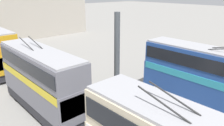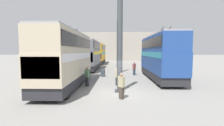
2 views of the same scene
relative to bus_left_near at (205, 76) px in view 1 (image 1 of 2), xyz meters
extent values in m
cylinder|color=#42474C|center=(4.93, 4.70, 0.97)|extent=(0.43, 0.43, 7.63)
cube|color=#333338|center=(4.93, 4.70, -2.81)|extent=(0.78, 0.78, 0.08)
cylinder|color=black|center=(3.56, -1.05, -2.39)|extent=(0.91, 0.30, 0.91)
cylinder|color=black|center=(3.56, 1.05, -2.39)|extent=(0.91, 0.30, 0.91)
cube|color=#28282D|center=(-0.01, 0.00, -2.22)|extent=(9.75, 2.45, 0.76)
cube|color=#234793|center=(-0.01, 0.00, -0.77)|extent=(9.95, 2.50, 2.15)
cube|color=teal|center=(-0.01, 0.00, 0.03)|extent=(9.66, 2.54, 0.55)
cube|color=#234793|center=(-0.01, 0.00, 1.17)|extent=(9.85, 2.42, 1.73)
cube|color=black|center=(-0.01, 0.00, 1.26)|extent=(9.56, 2.51, 0.95)
cube|color=#9E9EA3|center=(-0.01, 0.00, 2.10)|extent=(9.75, 2.25, 0.14)
cube|color=black|center=(4.90, 0.00, -0.55)|extent=(0.12, 2.30, 1.38)
cube|color=#9E9EA3|center=(-3.87, 9.40, 2.05)|extent=(9.65, 2.25, 0.14)
cylinder|color=#282828|center=(-2.64, 9.05, 2.41)|extent=(2.35, 0.07, 0.65)
cylinder|color=#282828|center=(-2.64, 9.75, 2.41)|extent=(2.35, 0.07, 0.65)
cylinder|color=black|center=(4.99, 8.35, -2.36)|extent=(0.98, 0.30, 0.98)
cylinder|color=black|center=(11.45, 8.35, -2.36)|extent=(0.98, 0.30, 0.98)
cylinder|color=black|center=(11.45, 10.45, -2.36)|extent=(0.98, 0.30, 0.98)
cube|color=#28282D|center=(8.32, 9.40, -2.19)|extent=(9.28, 2.45, 0.77)
cube|color=slate|center=(8.32, 9.40, -0.71)|extent=(9.47, 2.50, 2.20)
cube|color=yellow|center=(8.32, 9.40, 0.11)|extent=(9.18, 2.54, 0.55)
cube|color=slate|center=(8.32, 9.40, 1.20)|extent=(9.37, 2.42, 1.62)
cube|color=black|center=(8.32, 9.40, 1.28)|extent=(9.09, 2.51, 0.89)
cube|color=#9E9EA3|center=(8.32, 9.40, 2.08)|extent=(9.28, 2.25, 0.14)
cube|color=black|center=(3.65, 9.40, -0.49)|extent=(0.12, 2.30, 1.41)
cylinder|color=#282828|center=(9.50, 9.05, 2.44)|extent=(2.35, 0.07, 0.65)
cylinder|color=#282828|center=(9.50, 9.75, 2.44)|extent=(2.35, 0.07, 0.65)
cylinder|color=black|center=(16.95, 8.35, -2.40)|extent=(0.91, 0.30, 0.91)
cube|color=black|center=(15.61, 9.40, -0.66)|extent=(0.12, 2.30, 1.26)
cube|color=#384251|center=(2.82, 2.56, -2.44)|extent=(0.35, 0.36, 0.83)
cube|color=#934C42|center=(2.82, 2.56, -1.66)|extent=(0.45, 0.48, 0.72)
sphere|color=#A37A5B|center=(2.82, 2.56, -1.18)|extent=(0.23, 0.23, 0.23)
camera|label=1|loc=(-6.54, 15.88, 6.37)|focal=35.00mm
camera|label=2|loc=(-17.28, 4.99, 0.39)|focal=24.00mm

